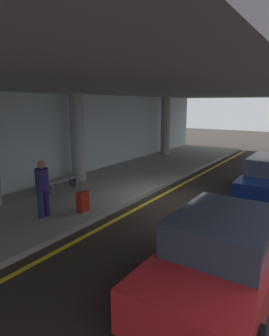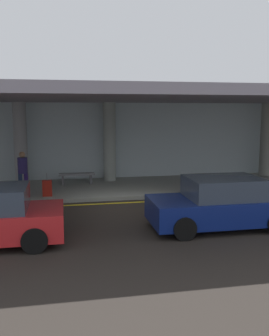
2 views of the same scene
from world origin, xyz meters
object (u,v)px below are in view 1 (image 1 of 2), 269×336
Objects in this scene: traveler_with_luggage at (42,185)px; bench_metal at (61,181)px; car_red at (222,256)px; support_column_center at (78,138)px; support_column_right_mid at (165,126)px; suitcase_upright_primary at (83,202)px.

traveler_with_luggage reaches higher than bench_metal.
car_red is at bearing 13.00° from traveler_with_luggage.
support_column_center reaches higher than car_red.
support_column_right_mid reaches higher than bench_metal.
traveler_with_luggage is at bearing -169.53° from support_column_right_mid.
car_red reaches higher than suitcase_upright_primary.
traveler_with_luggage is (-11.73, -2.17, -0.86)m from support_column_right_mid.
car_red is at bearing -110.78° from bench_metal.
support_column_right_mid is 2.17× the size of traveler_with_luggage.
support_column_center reaches higher than traveler_with_luggage.
suitcase_upright_primary is (-2.78, -2.82, -1.51)m from support_column_center.
support_column_right_mid is at bearing 3.52° from bench_metal.
traveler_with_luggage is (-3.73, -2.17, -0.86)m from support_column_center.
car_red is at bearing -148.35° from support_column_right_mid.
car_red is 2.44× the size of traveler_with_luggage.
suitcase_upright_primary reaches higher than bench_metal.
bench_metal is (2.16, 1.58, -0.61)m from traveler_with_luggage.
support_column_right_mid is 11.25m from suitcase_upright_primary.
car_red is 5.39m from traveler_with_luggage.
support_column_center is 8.00m from support_column_right_mid.
traveler_with_luggage is at bearing 161.52° from suitcase_upright_primary.
support_column_right_mid is at bearing 30.34° from car_red.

